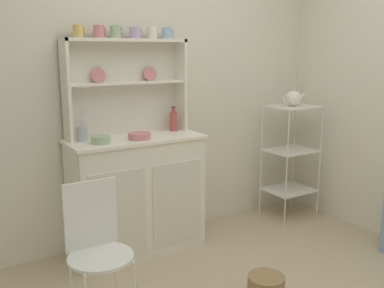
# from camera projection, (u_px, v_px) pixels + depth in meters

# --- Properties ---
(wall_back) EXTENTS (3.84, 0.05, 2.50)m
(wall_back) POSITION_uv_depth(u_px,v_px,m) (154.00, 88.00, 3.57)
(wall_back) COLOR silver
(wall_back) RESTS_ON ground
(hutch_cabinet) EXTENTS (1.03, 0.45, 0.91)m
(hutch_cabinet) POSITION_uv_depth(u_px,v_px,m) (137.00, 193.00, 3.37)
(hutch_cabinet) COLOR white
(hutch_cabinet) RESTS_ON ground
(hutch_shelf_unit) EXTENTS (0.96, 0.18, 0.73)m
(hutch_shelf_unit) POSITION_uv_depth(u_px,v_px,m) (125.00, 80.00, 3.33)
(hutch_shelf_unit) COLOR silver
(hutch_shelf_unit) RESTS_ON hutch_cabinet
(bakers_rack) EXTENTS (0.43, 0.36, 1.06)m
(bakers_rack) POSITION_uv_depth(u_px,v_px,m) (291.00, 148.00, 4.04)
(bakers_rack) COLOR silver
(bakers_rack) RESTS_ON ground
(wire_chair) EXTENTS (0.36, 0.36, 0.85)m
(wire_chair) POSITION_uv_depth(u_px,v_px,m) (97.00, 242.00, 2.40)
(wire_chair) COLOR white
(wire_chair) RESTS_ON ground
(floor_basket) EXTENTS (0.24, 0.24, 0.15)m
(floor_basket) POSITION_uv_depth(u_px,v_px,m) (266.00, 287.00, 2.77)
(floor_basket) COLOR #93754C
(floor_basket) RESTS_ON ground
(cup_gold_0) EXTENTS (0.09, 0.07, 0.09)m
(cup_gold_0) POSITION_uv_depth(u_px,v_px,m) (78.00, 31.00, 3.03)
(cup_gold_0) COLOR #DBB760
(cup_gold_0) RESTS_ON hutch_shelf_unit
(cup_rose_1) EXTENTS (0.09, 0.08, 0.09)m
(cup_rose_1) POSITION_uv_depth(u_px,v_px,m) (99.00, 32.00, 3.11)
(cup_rose_1) COLOR #D17A84
(cup_rose_1) RESTS_ON hutch_shelf_unit
(cup_sage_2) EXTENTS (0.09, 0.08, 0.09)m
(cup_sage_2) POSITION_uv_depth(u_px,v_px,m) (116.00, 32.00, 3.18)
(cup_sage_2) COLOR #9EB78E
(cup_sage_2) RESTS_ON hutch_shelf_unit
(cup_lilac_3) EXTENTS (0.10, 0.08, 0.08)m
(cup_lilac_3) POSITION_uv_depth(u_px,v_px,m) (135.00, 33.00, 3.26)
(cup_lilac_3) COLOR #B79ECC
(cup_lilac_3) RESTS_ON hutch_shelf_unit
(cup_cream_4) EXTENTS (0.09, 0.07, 0.09)m
(cup_cream_4) POSITION_uv_depth(u_px,v_px,m) (152.00, 33.00, 3.33)
(cup_cream_4) COLOR silver
(cup_cream_4) RESTS_ON hutch_shelf_unit
(cup_sky_5) EXTENTS (0.09, 0.07, 0.09)m
(cup_sky_5) POSITION_uv_depth(u_px,v_px,m) (167.00, 33.00, 3.40)
(cup_sky_5) COLOR #8EB2D1
(cup_sky_5) RESTS_ON hutch_shelf_unit
(bowl_mixing_large) EXTENTS (0.13, 0.13, 0.05)m
(bowl_mixing_large) POSITION_uv_depth(u_px,v_px,m) (101.00, 140.00, 3.06)
(bowl_mixing_large) COLOR #9EB78E
(bowl_mixing_large) RESTS_ON hutch_cabinet
(bowl_floral_medium) EXTENTS (0.17, 0.17, 0.05)m
(bowl_floral_medium) POSITION_uv_depth(u_px,v_px,m) (139.00, 136.00, 3.21)
(bowl_floral_medium) COLOR #D17A84
(bowl_floral_medium) RESTS_ON hutch_cabinet
(jam_bottle) EXTENTS (0.06, 0.06, 0.20)m
(jam_bottle) POSITION_uv_depth(u_px,v_px,m) (174.00, 121.00, 3.53)
(jam_bottle) COLOR #B74C47
(jam_bottle) RESTS_ON hutch_cabinet
(utensil_jar) EXTENTS (0.08, 0.08, 0.23)m
(utensil_jar) POSITION_uv_depth(u_px,v_px,m) (83.00, 133.00, 3.14)
(utensil_jar) COLOR #B2B7C6
(utensil_jar) RESTS_ON hutch_cabinet
(porcelain_teapot) EXTENTS (0.23, 0.14, 0.16)m
(porcelain_teapot) POSITION_uv_depth(u_px,v_px,m) (293.00, 98.00, 3.94)
(porcelain_teapot) COLOR white
(porcelain_teapot) RESTS_ON bakers_rack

